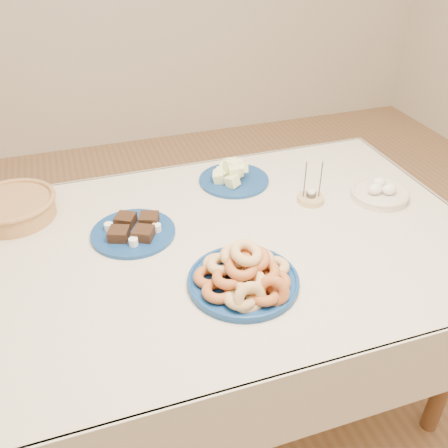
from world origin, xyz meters
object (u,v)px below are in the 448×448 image
(dining_table, at_px, (219,267))
(brownie_plate, at_px, (134,231))
(melon_plate, at_px, (232,175))
(candle_holder, at_px, (311,198))
(egg_bowl, at_px, (380,193))
(wicker_basket, at_px, (13,207))
(donut_platter, at_px, (244,275))

(dining_table, xyz_separation_m, brownie_plate, (-0.25, 0.12, 0.12))
(melon_plate, height_order, candle_holder, candle_holder)
(candle_holder, xyz_separation_m, egg_bowl, (0.25, -0.06, 0.01))
(wicker_basket, xyz_separation_m, candle_holder, (1.01, -0.23, -0.03))
(melon_plate, bearing_deg, egg_bowl, -31.28)
(melon_plate, xyz_separation_m, wicker_basket, (-0.79, 0.00, 0.01))
(candle_holder, bearing_deg, melon_plate, 134.16)
(melon_plate, bearing_deg, wicker_basket, 179.67)
(melon_plate, xyz_separation_m, brownie_plate, (-0.42, -0.23, -0.02))
(donut_platter, distance_m, wicker_basket, 0.85)
(dining_table, bearing_deg, donut_platter, -89.46)
(donut_platter, xyz_separation_m, egg_bowl, (0.63, 0.29, -0.02))
(brownie_plate, bearing_deg, melon_plate, 28.47)
(brownie_plate, distance_m, egg_bowl, 0.89)
(donut_platter, height_order, wicker_basket, donut_platter)
(melon_plate, xyz_separation_m, egg_bowl, (0.47, -0.28, -0.01))
(dining_table, xyz_separation_m, egg_bowl, (0.64, 0.07, 0.13))
(dining_table, xyz_separation_m, candle_holder, (0.39, 0.13, 0.12))
(donut_platter, xyz_separation_m, melon_plate, (0.17, 0.58, -0.01))
(candle_holder, bearing_deg, dining_table, -161.95)
(wicker_basket, bearing_deg, candle_holder, -12.89)
(candle_holder, bearing_deg, egg_bowl, -13.12)
(brownie_plate, height_order, candle_holder, candle_holder)
(brownie_plate, bearing_deg, candle_holder, 0.16)
(brownie_plate, bearing_deg, donut_platter, -53.97)
(candle_holder, bearing_deg, wicker_basket, 167.11)
(donut_platter, xyz_separation_m, candle_holder, (0.39, 0.35, -0.02))
(melon_plate, height_order, egg_bowl, melon_plate)
(egg_bowl, bearing_deg, candle_holder, 166.88)
(donut_platter, distance_m, candle_holder, 0.52)
(melon_plate, relative_size, candle_holder, 2.20)
(melon_plate, distance_m, brownie_plate, 0.48)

